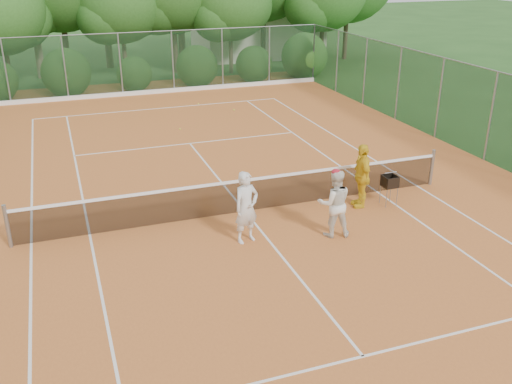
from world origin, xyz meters
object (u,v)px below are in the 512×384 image
player_white (246,207)px  player_center_grp (334,203)px  ball_hopper (390,182)px  player_yellow (361,176)px

player_white → player_center_grp: (2.13, -0.43, -0.03)m
player_white → ball_hopper: 4.50m
player_white → player_center_grp: 2.17m
player_center_grp → ball_hopper: 2.59m
player_yellow → ball_hopper: (0.79, -0.19, -0.22)m
player_white → player_yellow: player_yellow is taller
player_center_grp → ball_hopper: (2.31, 1.16, -0.19)m
player_white → ball_hopper: player_white is taller
player_white → ball_hopper: bearing=-7.5°
player_yellow → ball_hopper: bearing=87.9°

